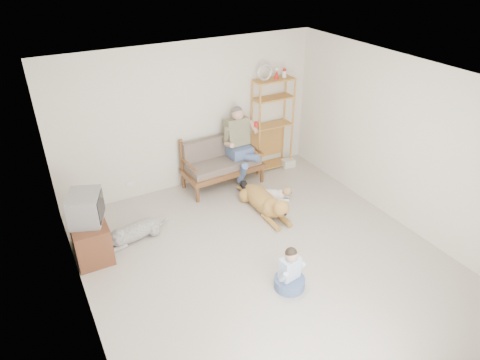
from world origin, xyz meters
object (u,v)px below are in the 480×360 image
tv_stand (90,237)px  etagere (272,124)px  loveseat (221,161)px  golden_retriever (265,202)px

tv_stand → etagere: bearing=16.8°
loveseat → tv_stand: (-2.68, -0.95, -0.19)m
etagere → golden_retriever: bearing=-125.4°
etagere → tv_stand: etagere is taller
loveseat → etagere: (1.21, 0.12, 0.47)m
etagere → tv_stand: bearing=-164.5°
etagere → tv_stand: (-3.89, -1.08, -0.66)m
loveseat → tv_stand: loveseat is taller
loveseat → tv_stand: size_ratio=1.68×
tv_stand → loveseat: bearing=20.9°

